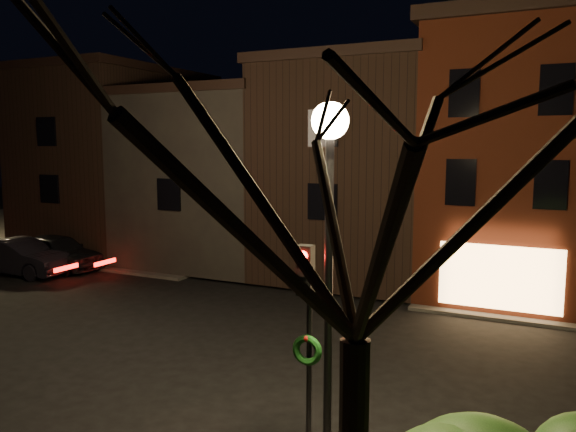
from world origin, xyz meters
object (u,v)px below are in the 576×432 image
object	(u,v)px
street_lamp_near	(329,191)
parked_car_a	(57,252)
bare_tree_right	(359,124)
traffic_signal	(307,319)
parked_car_b	(19,257)

from	to	relation	value
street_lamp_near	parked_car_a	distance (m)	21.14
street_lamp_near	bare_tree_right	distance (m)	2.98
traffic_signal	street_lamp_near	bearing A→B (deg)	-39.37
street_lamp_near	parked_car_a	size ratio (longest dim) A/B	1.31
street_lamp_near	bare_tree_right	size ratio (longest dim) A/B	0.76
street_lamp_near	traffic_signal	size ratio (longest dim) A/B	1.60
traffic_signal	parked_car_b	world-z (taller)	traffic_signal
parked_car_b	traffic_signal	bearing A→B (deg)	-118.81
parked_car_a	parked_car_b	size ratio (longest dim) A/B	0.99
traffic_signal	parked_car_a	bearing A→B (deg)	149.85
parked_car_b	parked_car_a	bearing A→B (deg)	-25.19
bare_tree_right	parked_car_a	world-z (taller)	bare_tree_right
traffic_signal	bare_tree_right	bearing A→B (deg)	-57.59
traffic_signal	bare_tree_right	size ratio (longest dim) A/B	0.48
street_lamp_near	parked_car_a	bearing A→B (deg)	149.51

